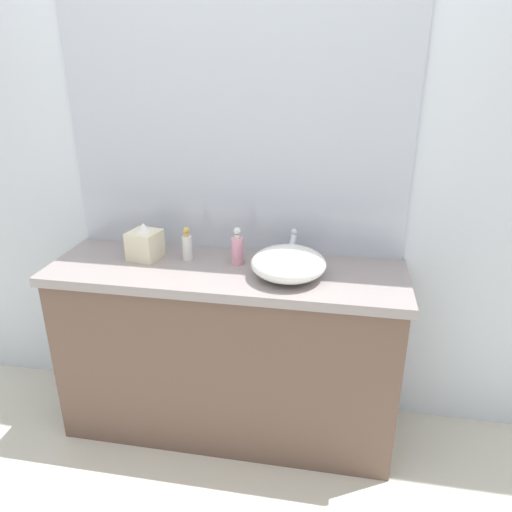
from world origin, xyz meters
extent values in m
cube|color=beige|center=(0.00, 0.00, -0.01)|extent=(6.00, 6.00, 0.02)
cube|color=silver|center=(0.00, 0.73, 1.30)|extent=(6.00, 0.06, 2.60)
cube|color=brown|center=(-0.04, 0.44, 0.42)|extent=(1.58, 0.46, 0.84)
cube|color=gray|center=(-0.04, 0.44, 0.86)|extent=(1.62, 0.50, 0.04)
cube|color=#B2BCC6|center=(-0.04, 0.69, 1.46)|extent=(1.58, 0.01, 1.16)
ellipsoid|color=white|center=(0.25, 0.40, 0.95)|extent=(0.32, 0.33, 0.13)
cylinder|color=silver|center=(0.25, 0.60, 0.94)|extent=(0.03, 0.03, 0.12)
cylinder|color=silver|center=(0.25, 0.56, 0.99)|extent=(0.02, 0.08, 0.02)
sphere|color=silver|center=(0.25, 0.62, 1.02)|extent=(0.03, 0.03, 0.03)
cylinder|color=pink|center=(0.00, 0.51, 0.95)|extent=(0.06, 0.06, 0.12)
cylinder|color=silver|center=(0.00, 0.51, 1.02)|extent=(0.03, 0.03, 0.02)
sphere|color=silver|center=(0.00, 0.51, 1.04)|extent=(0.03, 0.03, 0.03)
cylinder|color=silver|center=(0.00, 0.50, 1.04)|extent=(0.02, 0.02, 0.02)
cylinder|color=silver|center=(-0.24, 0.51, 0.94)|extent=(0.05, 0.05, 0.11)
cylinder|color=#D9AA54|center=(-0.24, 0.51, 1.01)|extent=(0.02, 0.02, 0.02)
sphere|color=gold|center=(-0.24, 0.51, 1.03)|extent=(0.03, 0.03, 0.03)
cylinder|color=gold|center=(-0.24, 0.50, 1.03)|extent=(0.01, 0.02, 0.01)
cube|color=beige|center=(-0.44, 0.49, 0.95)|extent=(0.16, 0.16, 0.13)
cone|color=white|center=(-0.44, 0.49, 1.03)|extent=(0.07, 0.07, 0.04)
camera|label=1|loc=(0.45, -1.51, 1.77)|focal=34.27mm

